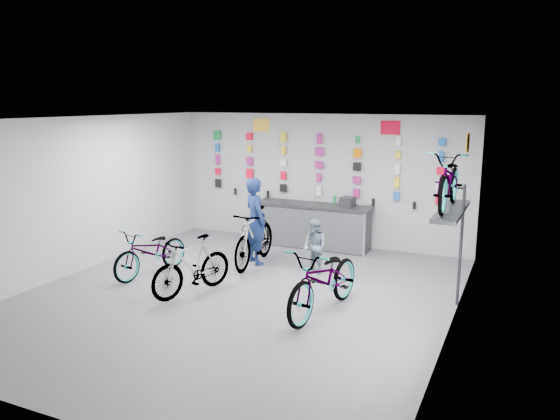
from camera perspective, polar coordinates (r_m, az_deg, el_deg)
The scene contains 21 objects.
floor at distance 9.49m, azimuth -4.55°, elevation -8.97°, with size 8.00×8.00×0.00m, color #54545A.
ceiling at distance 8.90m, azimuth -4.85°, elevation 9.45°, with size 8.00×8.00×0.00m, color white.
wall_back at distance 12.66m, azimuth 4.20°, elevation 3.21°, with size 7.00×7.00×0.00m, color #AAAAAD.
wall_front at distance 6.04m, azimuth -23.75°, elevation -6.92°, with size 7.00×7.00×0.00m, color #AAAAAD.
wall_left at distance 11.19m, azimuth -20.53°, elevation 1.43°, with size 8.00×8.00×0.00m, color #AAAAAD.
wall_right at distance 8.00m, azimuth 17.75°, elevation -2.13°, with size 8.00×8.00×0.00m, color #AAAAAD.
counter at distance 12.43m, azimuth 3.39°, elevation -1.69°, with size 2.70×0.66×1.00m.
merch_wall at distance 12.58m, azimuth 3.86°, elevation 4.47°, with size 5.56×0.08×1.57m.
wall_bracket at distance 9.19m, azimuth 17.61°, elevation -0.64°, with size 0.39×1.90×2.00m.
sign_left at distance 13.13m, azimuth -1.97°, elevation 8.87°, with size 0.42×0.02×0.30m, color yellow.
sign_right at distance 12.07m, azimuth 11.46°, elevation 8.43°, with size 0.42×0.02×0.30m, color red.
sign_side at distance 9.02m, azimuth 19.03°, elevation 6.67°, with size 0.02×0.40×0.30m, color yellow.
bike_left at distance 10.72m, azimuth -13.31°, elevation -4.23°, with size 0.62×1.77×0.93m, color gray.
bike_center at distance 9.55m, azimuth -9.20°, elevation -5.77°, with size 0.47×1.67×1.01m, color gray.
bike_right at distance 8.60m, azimuth 4.70°, elevation -7.25°, with size 0.74×2.11×1.11m, color gray.
bike_service at distance 11.05m, azimuth -2.69°, elevation -2.85°, with size 0.55×1.93×1.16m, color gray.
bike_wall at distance 9.10m, azimuth 17.35°, elevation 3.02°, with size 0.63×1.80×0.95m, color gray.
clerk at distance 11.10m, azimuth -2.58°, elevation -1.16°, with size 0.65×0.42×1.78m, color #0F1D47.
customer at distance 10.54m, azimuth 3.63°, elevation -3.83°, with size 0.52×0.40×1.06m, color slate.
spare_wheel at distance 12.63m, azimuth -2.52°, elevation -2.17°, with size 0.69×0.25×0.68m.
register at distance 12.04m, azimuth 7.09°, elevation 0.85°, with size 0.28×0.30×0.22m, color black.
Camera 1 is at (4.38, -7.75, 3.30)m, focal length 35.00 mm.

